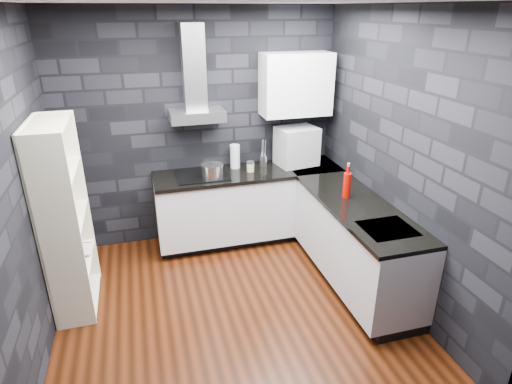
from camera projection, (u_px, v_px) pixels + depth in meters
name	position (u px, v px, depth m)	size (l,w,h in m)	color
ground	(234.00, 309.00, 4.09)	(3.20, 3.20, 0.00)	#3C1709
ceiling	(226.00, 1.00, 3.02)	(3.20, 3.20, 0.00)	white
wall_back	(200.00, 129.00, 4.99)	(3.20, 0.05, 2.70)	black
wall_front	(301.00, 295.00, 2.12)	(3.20, 0.05, 2.70)	black
wall_left	(15.00, 201.00, 3.15)	(0.05, 3.20, 2.70)	black
wall_right	(401.00, 161.00, 3.96)	(0.05, 3.20, 2.70)	black
toekick_back	(248.00, 233.00, 5.38)	(2.18, 0.50, 0.10)	black
toekick_right	(355.00, 277.00, 4.50)	(0.50, 1.78, 0.10)	black
counter_back_cab	(249.00, 203.00, 5.18)	(2.20, 0.60, 0.76)	silver
counter_right_cab	(356.00, 242.00, 4.32)	(0.60, 1.80, 0.76)	silver
counter_back_top	(249.00, 173.00, 5.01)	(2.20, 0.62, 0.04)	black
counter_right_top	(359.00, 207.00, 4.15)	(0.62, 1.80, 0.04)	black
counter_corner_top	(312.00, 166.00, 5.22)	(0.62, 0.62, 0.04)	black
hood_body	(197.00, 116.00, 4.73)	(0.60, 0.34, 0.12)	#B5B6BA
hood_chimney	(194.00, 67.00, 4.58)	(0.24, 0.20, 0.90)	#B5B6BA
upper_cabinet	(296.00, 84.00, 4.89)	(0.80, 0.35, 0.70)	white
cooktop	(202.00, 175.00, 4.87)	(0.58, 0.50, 0.01)	black
sink_rim	(388.00, 229.00, 3.71)	(0.44, 0.40, 0.01)	#B5B6BA
pot	(212.00, 171.00, 4.75)	(0.24, 0.24, 0.14)	silver
glass_vase	(235.00, 156.00, 5.05)	(0.11, 0.11, 0.28)	silver
storage_jar	(250.00, 167.00, 4.97)	(0.09, 0.09, 0.10)	tan
utensil_crock	(263.00, 160.00, 5.17)	(0.09, 0.09, 0.12)	silver
appliance_garage	(297.00, 146.00, 5.14)	(0.46, 0.36, 0.46)	#A6AAAD
red_bottle	(347.00, 185.00, 4.27)	(0.07, 0.07, 0.26)	#A40700
bookshelf	(65.00, 219.00, 3.86)	(0.34, 0.80, 1.80)	#EAE5C6
fruit_bowl	(63.00, 220.00, 3.78)	(0.21, 0.21, 0.05)	silver
book_red	(71.00, 241.00, 4.16)	(0.17, 0.02, 0.23)	maroon
book_second	(73.00, 241.00, 4.11)	(0.17, 0.02, 0.23)	#B2B2B2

